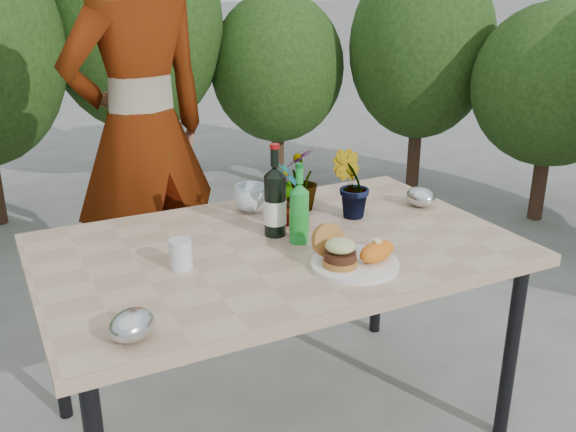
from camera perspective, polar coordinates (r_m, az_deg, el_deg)
name	(u,v)px	position (r m, az deg, el deg)	size (l,w,h in m)	color
ground	(279,424)	(2.59, -0.83, -17.99)	(80.00, 80.00, 0.00)	slate
patio_table	(278,259)	(2.22, -0.93, -3.88)	(1.60, 1.00, 0.75)	tan
shrub_hedge	(173,77)	(3.52, -10.16, 12.08)	(6.84, 5.12, 2.05)	#382316
dinner_plate	(355,264)	(2.04, 5.96, -4.29)	(0.28, 0.28, 0.01)	white
burger_stack	(337,250)	(2.01, 4.39, -3.02)	(0.11, 0.16, 0.11)	#B7722D
sweet_potato	(377,251)	(2.05, 7.91, -3.14)	(0.15, 0.08, 0.06)	orange
grilled_veg	(344,247)	(2.11, 5.03, -2.77)	(0.08, 0.05, 0.03)	olive
wine_bottle	(275,202)	(2.24, -1.17, 1.22)	(0.08, 0.08, 0.33)	black
sparkling_water	(299,214)	(2.18, 1.00, 0.19)	(0.07, 0.07, 0.28)	#1A9330
plastic_cup	(181,254)	(2.03, -9.51, -3.37)	(0.07, 0.07, 0.10)	silver
seedling_left	(286,193)	(2.32, -0.22, 2.10)	(0.13, 0.09, 0.25)	#29551D
seedling_mid	(351,184)	(2.42, 5.59, 2.81)	(0.14, 0.11, 0.26)	#23551D
seedling_right	(301,179)	(2.49, 1.12, 3.30)	(0.14, 0.14, 0.24)	#20551D
blue_bowl	(250,198)	(2.50, -3.36, 1.61)	(0.13, 0.13, 0.10)	silver
foil_packet_left	(132,325)	(1.68, -13.69, -9.40)	(0.13, 0.11, 0.08)	#B8BBBF
foil_packet_right	(421,197)	(2.60, 11.71, 1.69)	(0.13, 0.11, 0.08)	silver
person	(142,133)	(2.93, -12.86, 7.24)	(0.70, 0.46, 1.93)	#A36751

